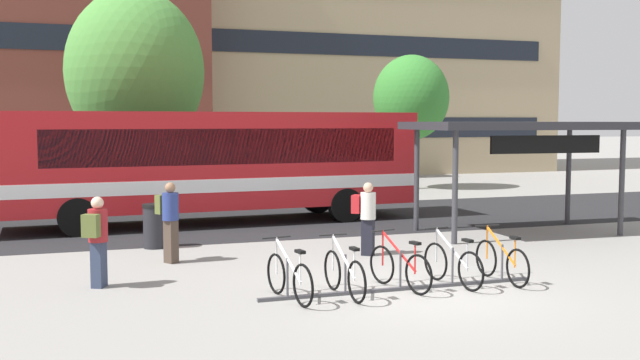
# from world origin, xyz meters

# --- Properties ---
(ground) EXTENTS (200.00, 200.00, 0.00)m
(ground) POSITION_xyz_m (0.00, 0.00, 0.00)
(ground) COLOR gray
(bus_lane_asphalt) EXTENTS (80.00, 7.20, 0.01)m
(bus_lane_asphalt) POSITION_xyz_m (0.00, 9.65, 0.00)
(bus_lane_asphalt) COLOR #232326
(bus_lane_asphalt) RESTS_ON ground
(city_bus) EXTENTS (12.11, 3.04, 3.20)m
(city_bus) POSITION_xyz_m (-2.02, 9.65, 1.78)
(city_bus) COLOR red
(city_bus) RESTS_ON ground
(bike_rack) EXTENTS (5.12, 0.08, 0.70)m
(bike_rack) POSITION_xyz_m (-0.34, 0.27, 0.09)
(bike_rack) COLOR #47474C
(bike_rack) RESTS_ON ground
(parked_bicycle_white_0) EXTENTS (0.52, 1.71, 0.99)m
(parked_bicycle_white_0) POSITION_xyz_m (-2.38, 0.22, 0.38)
(parked_bicycle_white_0) COLOR black
(parked_bicycle_white_0) RESTS_ON ground
(parked_bicycle_white_1) EXTENTS (0.52, 1.72, 0.99)m
(parked_bicycle_white_1) POSITION_xyz_m (-1.42, 0.19, 0.38)
(parked_bicycle_white_1) COLOR black
(parked_bicycle_white_1) RESTS_ON ground
(parked_bicycle_red_2) EXTENTS (0.60, 1.68, 0.99)m
(parked_bicycle_red_2) POSITION_xyz_m (-0.31, 0.36, 0.38)
(parked_bicycle_red_2) COLOR black
(parked_bicycle_red_2) RESTS_ON ground
(parked_bicycle_silver_3) EXTENTS (0.52, 1.71, 0.99)m
(parked_bicycle_silver_3) POSITION_xyz_m (0.71, 0.32, 0.38)
(parked_bicycle_silver_3) COLOR black
(parked_bicycle_silver_3) RESTS_ON ground
(parked_bicycle_orange_4) EXTENTS (0.52, 1.72, 0.99)m
(parked_bicycle_orange_4) POSITION_xyz_m (1.71, 0.29, 0.38)
(parked_bicycle_orange_4) COLOR black
(parked_bicycle_orange_4) RESTS_ON ground
(transit_shelter) EXTENTS (5.65, 3.31, 2.93)m
(transit_shelter) POSITION_xyz_m (5.35, 5.24, 2.73)
(transit_shelter) COLOR #38383D
(transit_shelter) RESTS_ON ground
(commuter_olive_pack_0) EXTENTS (0.53, 0.61, 1.69)m
(commuter_olive_pack_0) POSITION_xyz_m (-3.82, 4.11, 0.98)
(commuter_olive_pack_0) COLOR #47382D
(commuter_olive_pack_0) RESTS_ON ground
(commuter_olive_pack_1) EXTENTS (0.52, 0.60, 1.62)m
(commuter_olive_pack_1) POSITION_xyz_m (-5.33, 2.19, 0.93)
(commuter_olive_pack_1) COLOR #2D3851
(commuter_olive_pack_1) RESTS_ON ground
(commuter_red_pack_2) EXTENTS (0.60, 0.57, 1.61)m
(commuter_red_pack_2) POSITION_xyz_m (0.38, 3.57, 0.93)
(commuter_red_pack_2) COLOR black
(commuter_red_pack_2) RESTS_ON ground
(trash_bin) EXTENTS (0.55, 0.55, 1.03)m
(trash_bin) POSITION_xyz_m (-3.94, 6.02, 0.52)
(trash_bin) COLOR #232328
(trash_bin) RESTS_ON ground
(street_tree_0) EXTENTS (3.27, 3.27, 5.78)m
(street_tree_0) POSITION_xyz_m (8.20, 17.53, 3.94)
(street_tree_0) COLOR brown
(street_tree_0) RESTS_ON ground
(street_tree_1) EXTENTS (4.77, 4.77, 7.52)m
(street_tree_1) POSITION_xyz_m (-3.55, 15.22, 4.66)
(street_tree_1) COLOR brown
(street_tree_1) RESTS_ON ground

